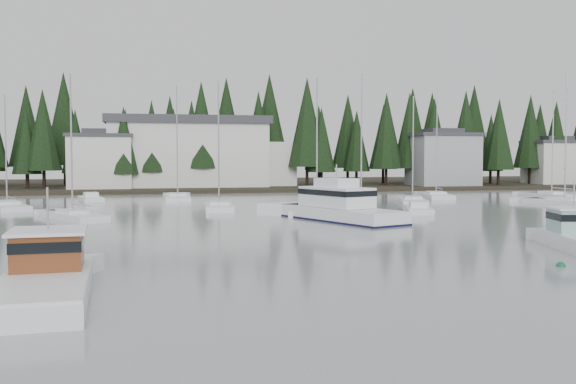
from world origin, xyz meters
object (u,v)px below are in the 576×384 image
object	(u,v)px
lobster_boat_brown	(42,284)
runabout_3	(91,200)
house_east_a	(443,158)
house_east_b	(555,161)
sailboat_3	(552,197)
harbor_inn	(201,153)
cabin_cruiser_center	(339,211)
sailboat_5	(436,197)
sailboat_6	(564,204)
sailboat_2	(73,218)
sailboat_8	(412,203)
sailboat_1	(361,212)
runabout_1	(418,211)
house_west	(101,160)
sailboat_12	(317,213)
sailboat_7	(178,199)
sailboat_11	(219,209)
sailboat_4	(7,208)

from	to	relation	value
lobster_boat_brown	runabout_3	xyz separation A→B (m)	(-3.02, 52.79, -0.37)
house_east_a	house_east_b	bearing A→B (deg)	5.19
sailboat_3	harbor_inn	bearing A→B (deg)	49.35
lobster_boat_brown	cabin_cruiser_center	xyz separation A→B (m)	(18.40, 24.98, 0.27)
sailboat_5	sailboat_6	xyz separation A→B (m)	(8.24, -13.93, 0.00)
sailboat_2	sailboat_8	size ratio (longest dim) A/B	1.00
cabin_cruiser_center	sailboat_3	xyz separation A→B (m)	(34.47, 22.70, -0.70)
runabout_3	sailboat_1	bearing A→B (deg)	-144.55
harbor_inn	runabout_1	world-z (taller)	harbor_inn
harbor_inn	sailboat_1	world-z (taller)	sailboat_1
sailboat_6	house_east_a	bearing A→B (deg)	-23.87
house_west	runabout_1	xyz separation A→B (m)	(30.98, -44.17, -4.52)
house_west	sailboat_12	distance (m)	48.62
sailboat_5	house_east_b	bearing A→B (deg)	-40.38
sailboat_7	runabout_1	bearing A→B (deg)	-137.31
runabout_1	house_east_b	bearing A→B (deg)	-27.73
sailboat_2	sailboat_3	bearing A→B (deg)	-100.68
sailboat_8	runabout_3	distance (m)	36.51
house_east_a	sailboat_8	xyz separation A→B (m)	(-18.61, -31.51, -4.84)
harbor_inn	sailboat_1	distance (m)	48.22
sailboat_5	sailboat_1	bearing A→B (deg)	153.07
sailboat_12	runabout_1	world-z (taller)	sailboat_12
harbor_inn	sailboat_3	size ratio (longest dim) A/B	2.09
house_east_b	sailboat_12	world-z (taller)	sailboat_12
sailboat_5	sailboat_11	distance (m)	31.25
cabin_cruiser_center	sailboat_11	world-z (taller)	sailboat_11
sailboat_3	sailboat_12	world-z (taller)	sailboat_3
lobster_boat_brown	sailboat_12	xyz separation A→B (m)	(18.20, 31.31, -0.43)
sailboat_8	sailboat_3	bearing A→B (deg)	-56.93
runabout_3	sailboat_4	bearing A→B (deg)	130.33
sailboat_11	house_west	bearing A→B (deg)	24.69
house_east_a	sailboat_1	bearing A→B (deg)	-123.65
sailboat_12	house_east_b	bearing A→B (deg)	-21.40
house_east_b	runabout_1	distance (m)	63.92
house_east_b	sailboat_1	bearing A→B (deg)	-138.55
cabin_cruiser_center	runabout_3	size ratio (longest dim) A/B	2.31
house_east_a	lobster_boat_brown	size ratio (longest dim) A/B	1.17
house_west	cabin_cruiser_center	size ratio (longest dim) A/B	0.76
sailboat_11	cabin_cruiser_center	bearing A→B (deg)	-143.14
sailboat_1	sailboat_2	size ratio (longest dim) A/B	1.06
sailboat_4	sailboat_6	world-z (taller)	sailboat_6
lobster_boat_brown	sailboat_11	xyz separation A→B (m)	(10.16, 37.86, -0.43)
sailboat_2	sailboat_1	bearing A→B (deg)	-116.18
sailboat_6	sailboat_12	distance (m)	29.22
house_east_a	sailboat_8	world-z (taller)	sailboat_8
sailboat_7	sailboat_12	xyz separation A→B (m)	(11.37, -22.36, -0.00)
house_west	sailboat_2	bearing A→B (deg)	-88.65
sailboat_7	sailboat_8	world-z (taller)	sailboat_7
sailboat_6	runabout_1	world-z (taller)	sailboat_6
cabin_cruiser_center	sailboat_6	xyz separation A→B (m)	(28.51, 11.73, -0.69)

